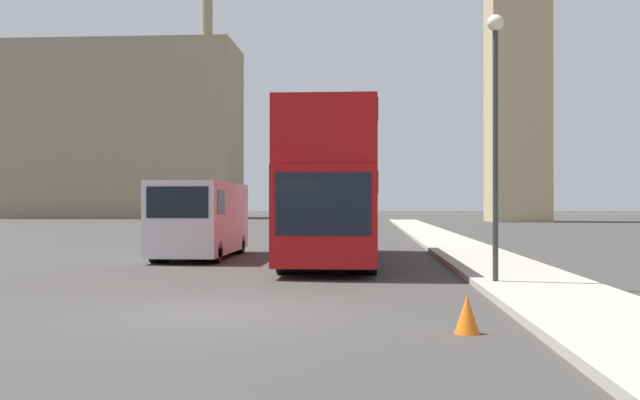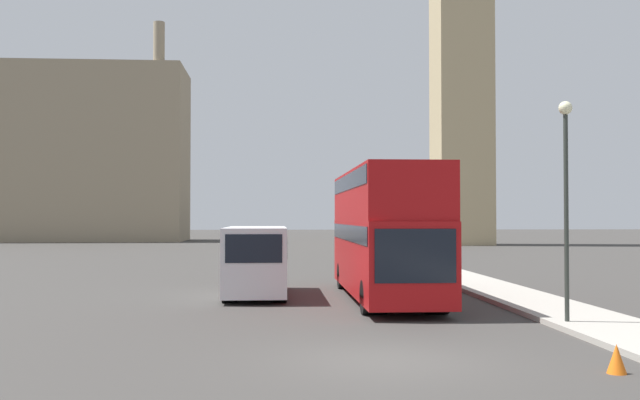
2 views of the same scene
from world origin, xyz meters
TOP-DOWN VIEW (x-y plane):
  - ground_plane at (0.00, 0.00)m, footprint 300.00×300.00m
  - building_block_distant at (-29.94, 73.68)m, footprint 33.70×10.89m
  - red_double_decker_bus at (1.63, 10.50)m, footprint 2.62×11.04m
  - white_van at (-2.92, 11.81)m, footprint 2.21×6.09m
  - street_lamp at (5.46, 3.97)m, footprint 0.36×0.36m
  - traffic_cone at (4.07, -1.55)m, footprint 0.36×0.36m

SIDE VIEW (x-z plane):
  - ground_plane at x=0.00m, z-range 0.00..0.00m
  - traffic_cone at x=4.07m, z-range 0.00..0.55m
  - white_van at x=-2.92m, z-range 0.09..2.62m
  - red_double_decker_bus at x=1.63m, z-range 0.26..4.76m
  - street_lamp at x=5.46m, z-range 1.05..6.88m
  - building_block_distant at x=-29.94m, z-range -2.29..23.35m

